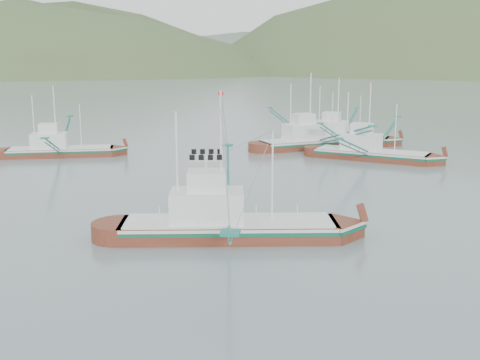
# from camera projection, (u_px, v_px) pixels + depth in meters

# --- Properties ---
(ground) EXTENTS (1200.00, 1200.00, 0.00)m
(ground) POSITION_uv_depth(u_px,v_px,m) (233.00, 243.00, 41.79)
(ground) COLOR slate
(ground) RESTS_ON ground
(main_boat) EXTENTS (15.69, 27.70, 11.25)m
(main_boat) POSITION_uv_depth(u_px,v_px,m) (225.00, 215.00, 42.48)
(main_boat) COLOR #5E2413
(main_boat) RESTS_ON ground
(bg_boat_right) EXTENTS (14.31, 24.14, 10.25)m
(bg_boat_right) POSITION_uv_depth(u_px,v_px,m) (371.00, 143.00, 74.20)
(bg_boat_right) COLOR #5E2413
(bg_boat_right) RESTS_ON ground
(bg_boat_far) EXTENTS (17.12, 25.75, 11.16)m
(bg_boat_far) POSITION_uv_depth(u_px,v_px,m) (312.00, 132.00, 83.23)
(bg_boat_far) COLOR #5E2413
(bg_boat_far) RESTS_ON ground
(bg_boat_left) EXTENTS (13.68, 23.56, 9.70)m
(bg_boat_left) POSITION_uv_depth(u_px,v_px,m) (59.00, 143.00, 76.79)
(bg_boat_left) COLOR #5E2413
(bg_boat_left) RESTS_ON ground
(bg_boat_extra) EXTENTS (14.45, 24.71, 10.25)m
(bg_boat_extra) POSITION_uv_depth(u_px,v_px,m) (340.00, 130.00, 88.54)
(bg_boat_extra) COLOR #5E2413
(bg_boat_extra) RESTS_ON ground
(headland_left) EXTENTS (448.00, 308.00, 210.00)m
(headland_left) POSITION_uv_depth(u_px,v_px,m) (19.00, 73.00, 407.45)
(headland_left) COLOR #41562C
(headland_left) RESTS_ON ground
(ridge_distant) EXTENTS (960.00, 400.00, 240.00)m
(ridge_distant) POSITION_uv_depth(u_px,v_px,m) (318.00, 67.00, 585.54)
(ridge_distant) COLOR slate
(ridge_distant) RESTS_ON ground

